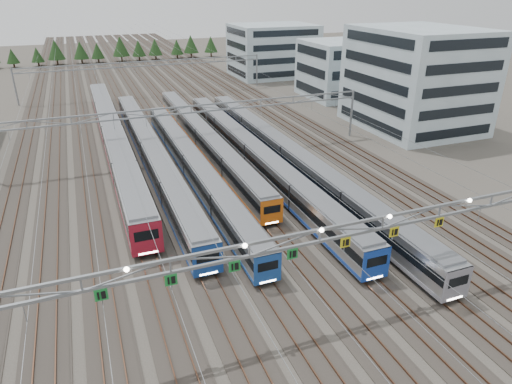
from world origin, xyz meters
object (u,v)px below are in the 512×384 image
object	(u,v)px
gantry_far	(145,68)
train_e	(254,155)
train_c	(193,165)
depot_bldg_south	(416,79)
gantry_near	(320,239)
train_f	(289,156)
train_b	(151,152)
gantry_mid	(191,115)
depot_bldg_mid	(337,69)
train_a	(113,137)
train_d	(204,138)
depot_bldg_north	(273,50)

from	to	relation	value
gantry_far	train_e	bearing A→B (deg)	-82.80
train_c	train_e	world-z (taller)	train_e
depot_bldg_south	train_e	bearing A→B (deg)	-164.93
depot_bldg_south	gantry_near	bearing A→B (deg)	-135.31
train_f	gantry_far	size ratio (longest dim) A/B	1.16
train_e	depot_bldg_south	distance (m)	36.54
train_b	gantry_mid	distance (m)	8.30
depot_bldg_mid	train_a	bearing A→B (deg)	-158.51
train_a	train_c	distance (m)	18.03
gantry_near	gantry_far	distance (m)	85.12
train_d	depot_bldg_north	size ratio (longest dim) A/B	2.55
train_d	depot_bldg_mid	bearing A→B (deg)	33.04
train_e	gantry_mid	world-z (taller)	gantry_mid
train_c	train_a	bearing A→B (deg)	119.95
train_c	depot_bldg_mid	bearing A→B (deg)	39.87
train_a	depot_bldg_mid	world-z (taller)	depot_bldg_mid
train_d	train_e	size ratio (longest dim) A/B	0.93
train_c	depot_bldg_mid	world-z (taller)	depot_bldg_mid
train_e	gantry_far	bearing A→B (deg)	97.20
gantry_near	depot_bldg_south	xyz separation A→B (m)	(41.49, 41.04, 1.67)
depot_bldg_north	depot_bldg_south	bearing A→B (deg)	-86.28
gantry_far	depot_bldg_north	bearing A→B (deg)	18.50
train_a	train_b	distance (m)	10.11
depot_bldg_north	train_e	bearing A→B (deg)	-115.14
train_e	depot_bldg_north	world-z (taller)	depot_bldg_north
train_c	gantry_near	size ratio (longest dim) A/B	0.95
train_a	gantry_far	xyz separation A→B (m)	(11.25, 38.14, 4.10)
train_c	gantry_mid	size ratio (longest dim) A/B	0.95
train_b	train_f	distance (m)	19.92
train_d	depot_bldg_mid	xyz separation A→B (m)	(38.89, 25.29, 4.29)
gantry_mid	depot_bldg_north	bearing A→B (deg)	56.77
train_c	train_e	bearing A→B (deg)	2.17
train_d	train_e	world-z (taller)	train_e
train_f	depot_bldg_mid	bearing A→B (deg)	51.97
depot_bldg_mid	train_b	bearing A→B (deg)	-148.22
train_b	depot_bldg_south	bearing A→B (deg)	3.69
train_b	train_e	distance (m)	14.87
gantry_near	gantry_far	world-z (taller)	gantry_near
train_c	depot_bldg_north	xyz separation A→B (m)	(40.00, 66.40, 5.06)
train_a	depot_bldg_north	distance (m)	70.72
train_d	train_f	size ratio (longest dim) A/B	0.86
train_b	depot_bldg_mid	distance (m)	56.49
gantry_far	gantry_near	bearing A→B (deg)	-90.03
train_a	gantry_far	world-z (taller)	gantry_far
gantry_far	depot_bldg_south	xyz separation A→B (m)	(41.44, -44.08, 2.37)
train_b	train_c	world-z (taller)	train_b
train_a	gantry_near	xyz separation A→B (m)	(11.20, -46.98, 4.80)
train_a	gantry_far	distance (m)	39.98
train_d	depot_bldg_north	distance (m)	66.03
gantry_mid	gantry_far	distance (m)	45.00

